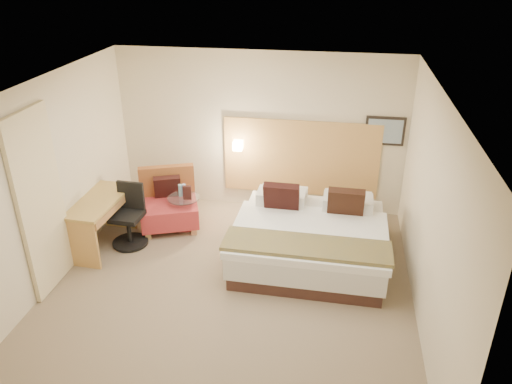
% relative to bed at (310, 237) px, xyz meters
% --- Properties ---
extents(floor, '(4.80, 5.00, 0.02)m').
position_rel_bed_xyz_m(floor, '(-0.99, -0.95, -0.35)').
color(floor, '#7D6B54').
rests_on(floor, ground).
extents(ceiling, '(4.80, 5.00, 0.02)m').
position_rel_bed_xyz_m(ceiling, '(-0.99, -0.95, 2.37)').
color(ceiling, white).
rests_on(ceiling, floor).
extents(wall_back, '(4.80, 0.02, 2.70)m').
position_rel_bed_xyz_m(wall_back, '(-0.99, 1.56, 1.01)').
color(wall_back, beige).
rests_on(wall_back, floor).
extents(wall_front, '(4.80, 0.02, 2.70)m').
position_rel_bed_xyz_m(wall_front, '(-0.99, -3.46, 1.01)').
color(wall_front, beige).
rests_on(wall_front, floor).
extents(wall_left, '(0.02, 5.00, 2.70)m').
position_rel_bed_xyz_m(wall_left, '(-3.40, -0.95, 1.01)').
color(wall_left, beige).
rests_on(wall_left, floor).
extents(wall_right, '(0.02, 5.00, 2.70)m').
position_rel_bed_xyz_m(wall_right, '(1.42, -0.95, 1.01)').
color(wall_right, beige).
rests_on(wall_right, floor).
extents(headboard_panel, '(2.60, 0.04, 1.30)m').
position_rel_bed_xyz_m(headboard_panel, '(-0.29, 1.52, 0.61)').
color(headboard_panel, tan).
rests_on(headboard_panel, wall_back).
extents(art_frame, '(0.62, 0.03, 0.47)m').
position_rel_bed_xyz_m(art_frame, '(1.03, 1.53, 1.16)').
color(art_frame, black).
rests_on(art_frame, wall_back).
extents(art_canvas, '(0.54, 0.01, 0.39)m').
position_rel_bed_xyz_m(art_canvas, '(1.03, 1.51, 1.16)').
color(art_canvas, '#778EA4').
rests_on(art_canvas, wall_back).
extents(lamp_arm, '(0.02, 0.12, 0.02)m').
position_rel_bed_xyz_m(lamp_arm, '(-1.34, 1.47, 0.81)').
color(lamp_arm, white).
rests_on(lamp_arm, wall_back).
extents(lamp_shade, '(0.15, 0.15, 0.15)m').
position_rel_bed_xyz_m(lamp_shade, '(-1.34, 1.41, 0.81)').
color(lamp_shade, '#FAE8C3').
rests_on(lamp_shade, wall_back).
extents(curtain, '(0.06, 0.90, 2.42)m').
position_rel_bed_xyz_m(curtain, '(-3.35, -1.20, 0.88)').
color(curtain, beige).
rests_on(curtain, wall_left).
extents(bottle_a, '(0.07, 0.07, 0.20)m').
position_rel_bed_xyz_m(bottle_a, '(-2.10, 0.53, 0.33)').
color(bottle_a, '#78A8B9').
rests_on(bottle_a, side_table).
extents(bottle_b, '(0.07, 0.07, 0.20)m').
position_rel_bed_xyz_m(bottle_b, '(-2.05, 0.55, 0.33)').
color(bottle_b, '#99B4ED').
rests_on(bottle_b, side_table).
extents(menu_folder, '(0.14, 0.07, 0.22)m').
position_rel_bed_xyz_m(menu_folder, '(-1.97, 0.45, 0.34)').
color(menu_folder, black).
rests_on(menu_folder, side_table).
extents(bed, '(2.20, 2.12, 1.05)m').
position_rel_bed_xyz_m(bed, '(0.00, 0.00, 0.00)').
color(bed, '#3A221D').
rests_on(bed, floor).
extents(lounge_chair, '(1.11, 1.04, 0.94)m').
position_rel_bed_xyz_m(lounge_chair, '(-2.33, 0.58, 0.03)').
color(lounge_chair, tan).
rests_on(lounge_chair, floor).
extents(side_table, '(0.58, 0.58, 0.57)m').
position_rel_bed_xyz_m(side_table, '(-2.05, 0.50, -0.03)').
color(side_table, white).
rests_on(side_table, floor).
extents(desk, '(0.64, 1.29, 0.79)m').
position_rel_bed_xyz_m(desk, '(-3.11, -0.21, 0.28)').
color(desk, '#B08C45').
rests_on(desk, floor).
extents(desk_chair, '(0.57, 0.57, 0.96)m').
position_rel_bed_xyz_m(desk_chair, '(-2.74, -0.06, 0.05)').
color(desk_chair, black).
rests_on(desk_chair, floor).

